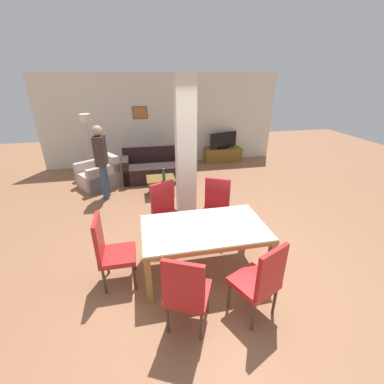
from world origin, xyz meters
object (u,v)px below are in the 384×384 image
bottle (164,176)px  standing_person (101,158)px  dining_chair_near_right (260,280)px  coffee_table (161,186)px  dining_chair_head_left (110,249)px  tv_screen (223,141)px  tv_stand (223,155)px  armchair (100,176)px  dining_chair_far_left (167,211)px  dining_table (204,235)px  sofa (156,168)px  floor_lamp (86,125)px  dining_chair_far_right (216,207)px  dining_chair_near_left (186,291)px

bottle → standing_person: (-1.34, 0.23, 0.44)m
dining_chair_near_right → coffee_table: bearing=77.1°
dining_chair_head_left → dining_chair_near_right: same height
tv_screen → tv_stand: bearing=-108.8°
armchair → tv_stand: 3.97m
dining_chair_far_left → coffee_table: 1.92m
dining_chair_head_left → dining_chair_far_left: bearing=135.9°
bottle → dining_table: bearing=-83.6°
sofa → standing_person: size_ratio=1.04×
armchair → standing_person: 1.03m
coffee_table → floor_lamp: size_ratio=0.39×
dining_chair_far_right → dining_chair_near_left: (-0.85, -1.76, 0.00)m
dining_table → dining_chair_near_left: size_ratio=1.66×
sofa → standing_person: 1.74m
dining_chair_near_left → sofa: 4.78m
dining_chair_far_left → floor_lamp: floor_lamp is taller
dining_chair_near_right → floor_lamp: (-2.56, 5.49, 0.84)m
dining_chair_near_left → dining_chair_near_right: same height
tv_screen → armchair: bearing=0.9°
dining_chair_near_left → armchair: bearing=132.6°
dining_chair_near_right → coffee_table: size_ratio=1.58×
dining_chair_head_left → armchair: (-0.58, 3.59, -0.27)m
armchair → coffee_table: 1.71m
tv_stand → tv_screen: (0.00, -0.00, 0.47)m
dining_table → floor_lamp: 5.12m
dining_chair_far_right → bottle: 1.90m
dining_chair_near_left → standing_person: standing_person is taller
dining_chair_head_left → sofa: size_ratio=0.60×
dining_chair_far_left → armchair: 3.07m
dining_chair_near_right → dining_chair_head_left: bearing=126.8°
coffee_table → tv_stand: size_ratio=0.54×
dining_chair_near_left → tv_screen: 6.27m
bottle → floor_lamp: (-1.85, 1.97, 0.88)m
dining_chair_head_left → tv_screen: 5.85m
coffee_table → standing_person: size_ratio=0.39×
tv_screen → standing_person: standing_person is taller
coffee_table → dining_chair_head_left: bearing=-108.4°
coffee_table → standing_person: bearing=176.5°
tv_stand → sofa: bearing=-155.0°
armchair → tv_stand: armchair is taller
dining_chair_near_left → coffee_table: size_ratio=1.58×
dining_table → dining_chair_far_left: (-0.42, 0.87, -0.04)m
sofa → floor_lamp: (-1.75, 0.72, 1.11)m
dining_chair_far_right → dining_chair_near_left: size_ratio=1.00×
dining_chair_far_right → floor_lamp: size_ratio=0.62×
floor_lamp → tv_stand: bearing=4.8°
dining_chair_near_right → dining_chair_near_left: bearing=154.9°
bottle → standing_person: bearing=170.2°
armchair → bottle: armchair is taller
dining_chair_near_right → tv_stand: bearing=51.0°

